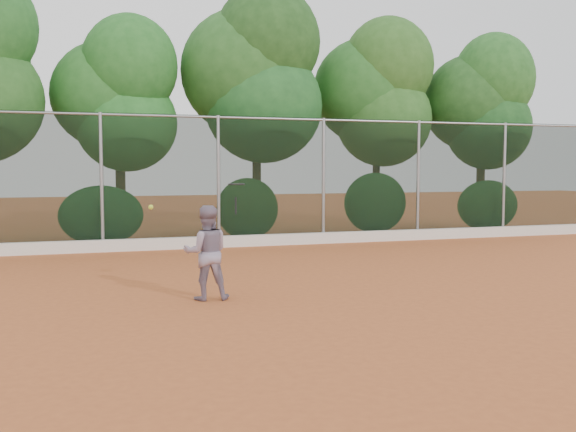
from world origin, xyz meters
name	(u,v)px	position (x,y,z in m)	size (l,w,h in m)	color
ground	(307,296)	(0.00, 0.00, 0.00)	(80.00, 80.00, 0.00)	#B3582A
concrete_curb	(220,242)	(0.00, 6.82, 0.15)	(24.00, 0.20, 0.30)	silver
tennis_player	(206,253)	(-1.63, 0.21, 0.76)	(0.74, 0.57, 1.51)	gray
chainlink_fence	(218,177)	(0.00, 7.00, 1.86)	(24.09, 0.09, 3.50)	black
foliage_backdrop	(185,89)	(-0.55, 8.98, 4.40)	(23.70, 3.63, 7.55)	#3C2817
tennis_racket	(236,187)	(-1.14, 0.18, 1.81)	(0.31, 0.31, 0.50)	black
tennis_ball_in_flight	(151,207)	(-2.54, -0.28, 1.53)	(0.07, 0.07, 0.07)	#C0DD32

